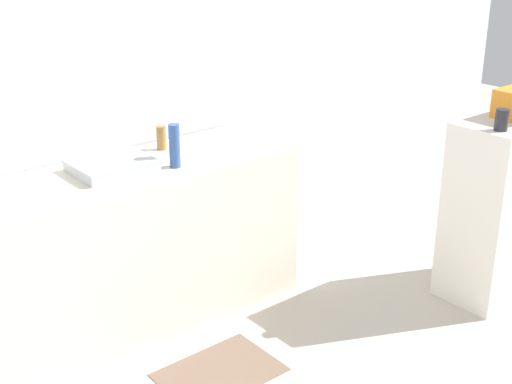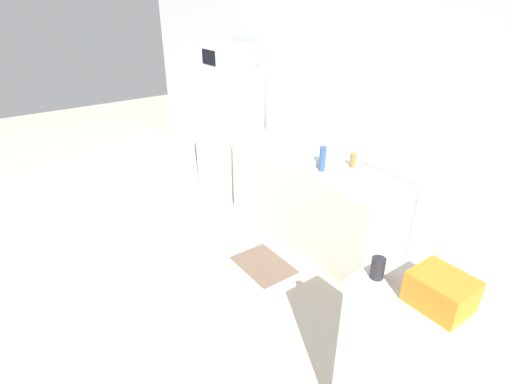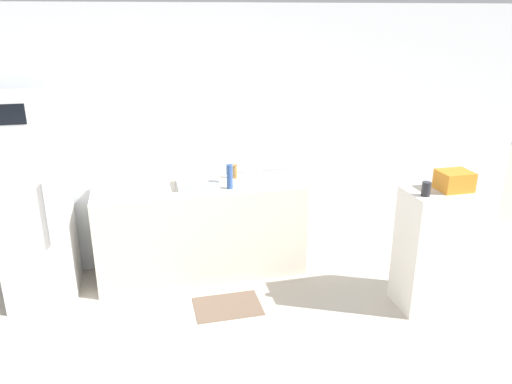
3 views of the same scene
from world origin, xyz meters
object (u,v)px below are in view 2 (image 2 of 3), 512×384
Objects in this scene: basket at (441,291)px; refrigerator at (229,133)px; jar at (378,268)px; bottle_tall at (322,159)px; microwave at (227,56)px; bottle_short at (353,160)px.

refrigerator is at bearing 163.87° from basket.
basket is 0.32m from jar.
jar reaches higher than bottle_tall.
microwave reaches higher than bottle_tall.
bottle_short is 1.88m from jar.
jar is (-0.31, -0.07, -0.02)m from basket.
microwave is 2.28× the size of bottle_tall.
refrigerator is 2.99× the size of microwave.
basket is at bearing -36.99° from bottle_short.
microwave is 2.01× the size of basket.
basket is (3.52, -1.02, -0.57)m from microwave.
bottle_tall is at bearing 145.04° from jar.
refrigerator is 3.68m from basket.
jar is at bearing -18.73° from microwave.
microwave is (-0.00, -0.00, 0.94)m from refrigerator.
bottle_short is at bearing 6.74° from refrigerator.
basket is at bearing -16.13° from refrigerator.
bottle_short is 2.06m from basket.
refrigerator is at bearing 161.25° from jar.
microwave reaches higher than basket.
bottle_short is (1.87, 0.22, -0.75)m from microwave.
bottle_short is at bearing 6.78° from microwave.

